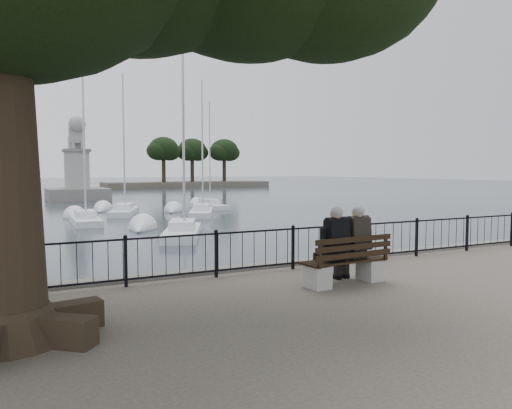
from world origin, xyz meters
TOP-DOWN VIEW (x-y plane):
  - harbor at (0.00, 3.00)m, footprint 260.00×260.00m
  - railing at (0.00, 2.50)m, footprint 22.06×0.06m
  - bench at (1.16, 0.62)m, footprint 2.02×0.72m
  - person_left at (0.86, 0.71)m, footprint 0.50×0.84m
  - person_right at (1.44, 0.75)m, footprint 0.50×0.84m
  - lion_monument at (2.00, 49.93)m, footprint 6.29×6.29m
  - sailboat_b at (-0.70, 24.84)m, footprint 1.84×5.70m
  - sailboat_c at (2.77, 16.19)m, footprint 3.77×6.04m
  - sailboat_d at (7.82, 26.91)m, footprint 3.60×5.69m
  - sailboat_f at (2.82, 30.00)m, footprint 3.42×5.86m
  - sailboat_g at (10.73, 32.79)m, footprint 1.98×5.23m
  - far_shore at (25.54, 79.46)m, footprint 30.00×8.60m

SIDE VIEW (x-z plane):
  - sailboat_g at x=10.73m, z-range -5.42..4.01m
  - sailboat_d at x=7.82m, z-range -5.72..4.32m
  - sailboat_f at x=2.82m, z-range -5.99..4.61m
  - sailboat_c at x=2.77m, z-range -6.40..5.05m
  - sailboat_b at x=-0.70m, z-range -6.50..5.17m
  - harbor at x=0.00m, z-range -1.10..0.10m
  - bench at x=1.16m, z-range -0.16..0.89m
  - railing at x=0.00m, z-range 0.06..1.06m
  - person_left at x=0.86m, z-range -0.07..1.60m
  - person_right at x=1.44m, z-range -0.07..1.60m
  - lion_monument at x=2.00m, z-range -3.27..5.93m
  - far_shore at x=25.54m, z-range -1.59..7.59m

